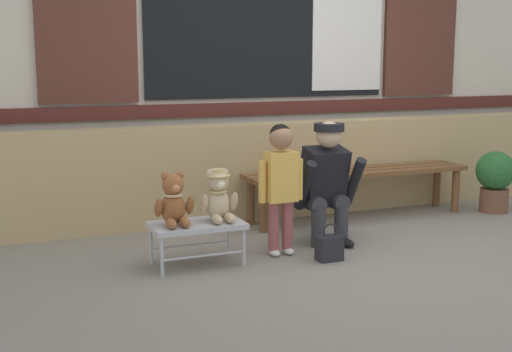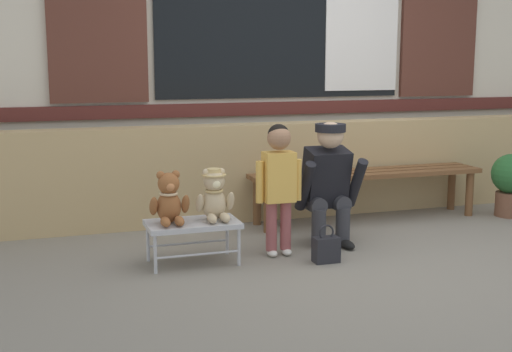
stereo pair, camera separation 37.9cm
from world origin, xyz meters
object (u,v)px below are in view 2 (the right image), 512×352
adult_crouching (328,183)px  handbag_on_ground (326,249)px  wooden_bench_long (367,179)px  teddy_bear_plain (169,200)px  small_display_bench (193,226)px  teddy_bear_with_hat (215,196)px  potted_plant (511,181)px  child_standing (279,175)px

adult_crouching → handbag_on_ground: adult_crouching is taller
wooden_bench_long → teddy_bear_plain: teddy_bear_plain is taller
small_display_bench → teddy_bear_with_hat: 0.26m
potted_plant → child_standing: bearing=-168.1°
teddy_bear_plain → teddy_bear_with_hat: size_ratio=1.00×
child_standing → wooden_bench_long: bearing=35.1°
wooden_bench_long → small_display_bench: bearing=-155.8°
small_display_bench → adult_crouching: 1.13m
handbag_on_ground → child_standing: bearing=133.7°
child_standing → teddy_bear_with_hat: bearing=-179.6°
handbag_on_ground → small_display_bench: bearing=163.5°
teddy_bear_with_hat → wooden_bench_long: bearing=26.3°
teddy_bear_plain → teddy_bear_with_hat: 0.32m
wooden_bench_long → potted_plant: bearing=-11.6°
adult_crouching → handbag_on_ground: (-0.21, -0.44, -0.38)m
child_standing → handbag_on_ground: bearing=-46.3°
handbag_on_ground → adult_crouching: bearing=64.9°
child_standing → adult_crouching: (0.46, 0.17, -0.11)m
small_display_bench → handbag_on_ground: (0.90, -0.26, -0.17)m
wooden_bench_long → adult_crouching: (-0.65, -0.61, 0.11)m
small_display_bench → teddy_bear_with_hat: size_ratio=1.76×
teddy_bear_with_hat → adult_crouching: size_ratio=0.38×
teddy_bear_plain → potted_plant: bearing=9.1°
teddy_bear_plain → teddy_bear_with_hat: (0.32, 0.00, 0.01)m
wooden_bench_long → adult_crouching: size_ratio=2.21×
small_display_bench → handbag_on_ground: bearing=-16.5°
teddy_bear_with_hat → adult_crouching: bearing=10.3°
wooden_bench_long → teddy_bear_with_hat: teddy_bear_with_hat is taller
handbag_on_ground → potted_plant: size_ratio=0.48×
handbag_on_ground → potted_plant: (2.17, 0.78, 0.23)m
teddy_bear_with_hat → potted_plant: 2.95m
child_standing → teddy_bear_plain: bearing=-179.7°
small_display_bench → teddy_bear_with_hat: bearing=0.8°
teddy_bear_plain → potted_plant: 3.27m
teddy_bear_with_hat → child_standing: size_ratio=0.38×
teddy_bear_with_hat → potted_plant: (2.90, 0.52, -0.15)m
child_standing → adult_crouching: child_standing is taller
teddy_bear_plain → handbag_on_ground: teddy_bear_plain is taller
teddy_bear_plain → adult_crouching: size_ratio=0.38×
teddy_bear_plain → child_standing: 0.81m
teddy_bear_with_hat → child_standing: bearing=0.4°
adult_crouching → teddy_bear_plain: bearing=-172.2°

